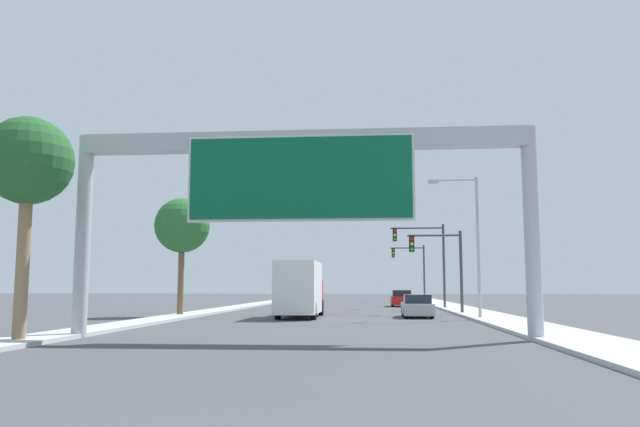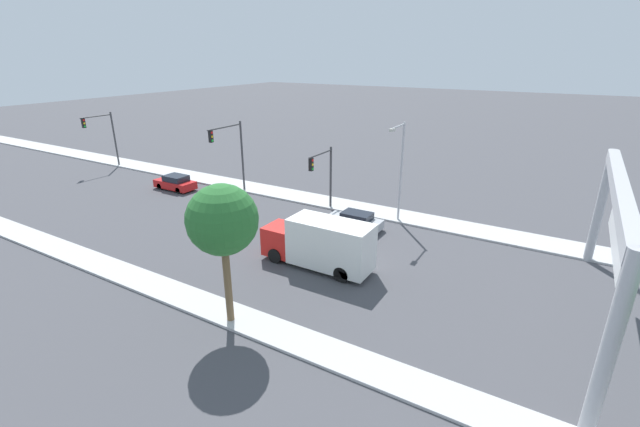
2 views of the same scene
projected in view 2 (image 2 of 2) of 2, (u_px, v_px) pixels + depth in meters
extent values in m
cube|color=#BABABA|center=(170.00, 172.00, 49.83)|extent=(3.00, 120.00, 0.15)
cylinder|color=#B2B2B7|center=(609.00, 351.00, 14.23)|extent=(0.55, 0.55, 7.55)
cylinder|color=#B2B2B7|center=(600.00, 208.00, 27.43)|extent=(0.55, 0.55, 7.55)
cube|color=#B2B2B7|center=(620.00, 189.00, 19.62)|extent=(16.40, 0.60, 0.70)
cube|color=white|center=(620.00, 220.00, 19.99)|extent=(8.25, 0.08, 3.17)
cube|color=#0A5B38|center=(622.00, 220.00, 19.96)|extent=(8.05, 0.16, 2.97)
cube|color=#A5A8AD|center=(354.00, 222.00, 33.85)|extent=(1.75, 4.41, 0.67)
cube|color=#1E232D|center=(357.00, 216.00, 33.54)|extent=(1.54, 2.29, 0.52)
cylinder|color=black|center=(334.00, 224.00, 33.96)|extent=(0.22, 0.64, 0.64)
cylinder|color=black|center=(343.00, 218.00, 35.18)|extent=(0.22, 0.64, 0.64)
cylinder|color=black|center=(366.00, 231.00, 32.65)|extent=(0.22, 0.64, 0.64)
cylinder|color=black|center=(374.00, 225.00, 33.88)|extent=(0.22, 0.64, 0.64)
cube|color=red|center=(175.00, 184.00, 43.55)|extent=(1.89, 4.36, 0.76)
cube|color=#1E232D|center=(176.00, 178.00, 43.21)|extent=(1.67, 2.27, 0.57)
cylinder|color=black|center=(160.00, 186.00, 43.60)|extent=(0.22, 0.64, 0.64)
cylinder|color=black|center=(173.00, 182.00, 44.95)|extent=(0.22, 0.64, 0.64)
cylinder|color=black|center=(178.00, 190.00, 42.31)|extent=(0.22, 0.64, 0.64)
cylinder|color=black|center=(191.00, 186.00, 43.66)|extent=(0.22, 0.64, 0.64)
cube|color=red|center=(282.00, 239.00, 28.89)|extent=(2.13, 2.09, 1.94)
cube|color=silver|center=(331.00, 244.00, 26.92)|extent=(2.32, 5.38, 3.00)
cylinder|color=black|center=(275.00, 256.00, 28.29)|extent=(0.28, 1.00, 1.00)
cylinder|color=black|center=(292.00, 245.00, 29.93)|extent=(0.28, 1.00, 1.00)
cylinder|color=black|center=(341.00, 274.00, 25.91)|extent=(0.28, 1.00, 1.00)
cylinder|color=black|center=(356.00, 261.00, 27.55)|extent=(0.28, 1.00, 1.00)
cylinder|color=#3D3D3F|center=(331.00, 178.00, 37.57)|extent=(0.20, 0.20, 5.58)
cylinder|color=#3D3D3F|center=(320.00, 154.00, 35.27)|extent=(3.54, 0.14, 0.14)
cube|color=black|center=(311.00, 164.00, 34.28)|extent=(0.35, 0.28, 1.05)
cylinder|color=red|center=(313.00, 160.00, 34.08)|extent=(0.22, 0.04, 0.22)
cylinder|color=yellow|center=(313.00, 165.00, 34.20)|extent=(0.22, 0.04, 0.22)
cylinder|color=green|center=(313.00, 169.00, 34.32)|extent=(0.22, 0.04, 0.22)
cylinder|color=#3D3D3F|center=(242.00, 157.00, 42.09)|extent=(0.20, 0.20, 7.00)
cylinder|color=#3D3D3F|center=(225.00, 127.00, 39.21)|extent=(4.37, 0.14, 0.14)
cube|color=black|center=(211.00, 137.00, 37.93)|extent=(0.35, 0.28, 1.05)
cylinder|color=red|center=(212.00, 133.00, 37.73)|extent=(0.22, 0.04, 0.22)
cylinder|color=yellow|center=(212.00, 137.00, 37.86)|extent=(0.22, 0.04, 0.22)
cylinder|color=green|center=(212.00, 141.00, 37.98)|extent=(0.22, 0.04, 0.22)
cylinder|color=#3D3D3F|center=(115.00, 139.00, 51.72)|extent=(0.20, 0.20, 6.55)
cylinder|color=#3D3D3F|center=(96.00, 116.00, 49.14)|extent=(3.80, 0.14, 0.14)
cube|color=black|center=(83.00, 123.00, 48.06)|extent=(0.35, 0.28, 1.05)
cylinder|color=red|center=(84.00, 120.00, 47.86)|extent=(0.22, 0.04, 0.22)
cylinder|color=yellow|center=(84.00, 123.00, 47.99)|extent=(0.22, 0.04, 0.22)
cylinder|color=green|center=(85.00, 126.00, 48.11)|extent=(0.22, 0.04, 0.22)
cylinder|color=brown|center=(227.00, 273.00, 21.20)|extent=(0.37, 0.37, 5.69)
sphere|color=#286B2D|center=(222.00, 220.00, 20.20)|extent=(3.46, 3.46, 3.46)
cylinder|color=#B2B2B7|center=(401.00, 173.00, 34.16)|extent=(0.18, 0.18, 8.12)
cylinder|color=#B2B2B7|center=(399.00, 126.00, 31.79)|extent=(2.44, 0.12, 0.12)
cube|color=#B2B2A8|center=(392.00, 130.00, 30.85)|extent=(0.60, 0.28, 0.20)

